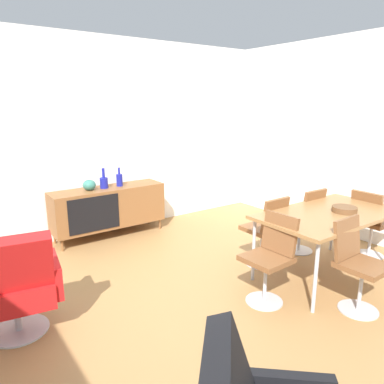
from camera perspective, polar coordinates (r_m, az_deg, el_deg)
The scene contains 15 objects.
ground_plane at distance 3.49m, azimuth -2.04°, elevation -18.89°, with size 8.32×8.32×0.00m, color #9E7242.
wall_back at distance 5.33m, azimuth -18.07°, elevation 7.92°, with size 6.80×0.12×2.80m, color white.
wall_right at distance 5.43m, azimuth 27.42°, elevation 7.16°, with size 0.12×5.60×2.80m, color white.
sideboard at distance 5.33m, azimuth -12.97°, elevation -2.28°, with size 1.60×0.45×0.72m.
vase_cobalt at distance 5.23m, azimuth -13.68°, elevation 1.54°, with size 0.11×0.11×0.28m.
vase_sculptural_dark at distance 5.16m, azimuth -15.85°, elevation 1.06°, with size 0.18×0.18×0.15m.
vase_ceramic_small at distance 5.31m, azimuth -11.34°, elevation 1.94°, with size 0.09×0.09×0.27m.
dining_table at distance 4.19m, azimuth 20.67°, elevation -3.57°, with size 1.60×0.90×0.74m.
wooden_bowl_on_table at distance 4.24m, azimuth 22.84°, elevation -2.53°, with size 0.26×0.26×0.06m, color brown.
dining_chair_front_left at distance 3.71m, azimuth 24.51°, elevation -9.93°, with size 0.41×0.43×0.86m.
dining_chair_back_left at distance 4.32m, azimuth 11.62°, elevation -5.62°, with size 0.40×0.43×0.86m.
dining_chair_back_right at distance 4.83m, azimuth 17.28°, elevation -3.86°, with size 0.41×0.43×0.86m.
dining_chair_far_end at distance 4.99m, azimuth 26.18°, elevation -4.12°, with size 0.43×0.40×0.86m.
dining_chair_near_window at distance 3.60m, azimuth 12.25°, elevation -9.70°, with size 0.44×0.42×0.86m.
lounge_chair_red at distance 3.33m, azimuth -26.28°, elevation -12.89°, with size 0.79×0.74×0.95m.
Camera 1 is at (-1.62, -2.45, 1.89)m, focal length 33.93 mm.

